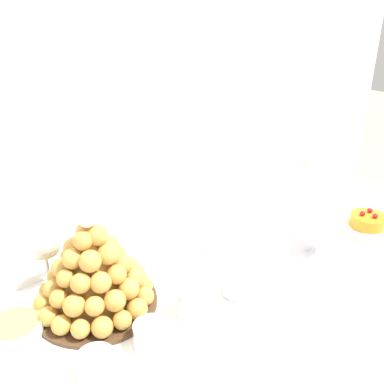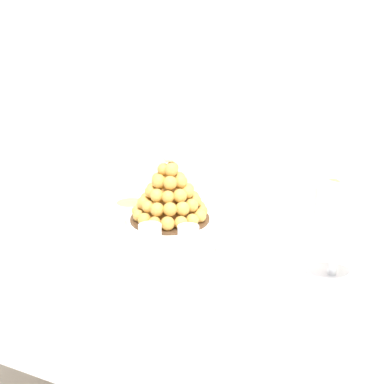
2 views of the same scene
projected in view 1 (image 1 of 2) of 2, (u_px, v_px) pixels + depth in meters
buffet_table at (175, 334)px, 0.92m from camera, size 1.51×0.80×0.80m
serving_tray at (111, 308)px, 0.85m from camera, size 0.58×0.37×0.02m
croquembouche at (94, 272)px, 0.82m from camera, size 0.24×0.24×0.21m
dessert_cup_mid_left at (97, 368)px, 0.68m from camera, size 0.06×0.06×0.05m
dessert_cup_centre at (151, 336)px, 0.75m from camera, size 0.06×0.06×0.05m
dessert_cup_mid_right at (192, 304)px, 0.82m from camera, size 0.06×0.06×0.05m
dessert_cup_right at (237, 283)px, 0.88m from camera, size 0.06×0.06×0.05m
creme_brulee_ramekin at (15, 328)px, 0.78m from camera, size 0.10×0.10×0.03m
macaron_goblet at (314, 199)px, 0.99m from camera, size 0.12×0.12×0.24m
fruit_tart_plate at (367, 224)px, 1.15m from camera, size 0.19×0.19×0.05m
wine_glass at (43, 242)px, 0.87m from camera, size 0.08×0.08×0.16m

